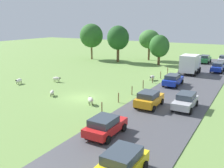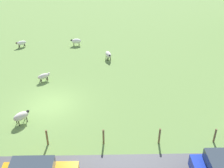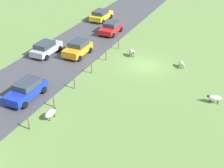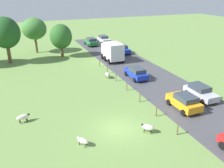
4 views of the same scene
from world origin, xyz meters
name	(u,v)px [view 3 (image 3 of 4)]	position (x,y,z in m)	size (l,w,h in m)	color
ground_plane	(145,65)	(0.00, 0.00, 0.00)	(160.00, 160.00, 0.00)	#6B8E47
road_strip	(71,51)	(9.42, 0.00, 0.03)	(8.00, 80.00, 0.06)	#47474C
sheep_1	(50,113)	(3.72, 12.47, 0.50)	(0.63, 1.32, 0.77)	silver
sheep_2	(181,64)	(-3.70, -1.19, 0.45)	(0.98, 1.14, 0.68)	beige
sheep_4	(132,52)	(2.17, -1.57, 0.54)	(1.16, 1.16, 0.82)	beige
sheep_5	(214,98)	(-8.05, 4.47, 0.52)	(1.33, 0.80, 0.78)	silver
fence_post_0	(119,45)	(4.39, -2.84, 0.50)	(0.12, 0.12, 1.01)	brown
fence_post_1	(106,56)	(4.39, 0.60, 0.55)	(0.12, 0.12, 1.11)	brown
fence_post_2	(92,69)	(4.39, 4.05, 0.54)	(0.12, 0.12, 1.08)	brown
fence_post_3	(74,84)	(4.39, 7.50, 0.55)	(0.12, 0.12, 1.10)	brown
fence_post_4	(54,102)	(4.39, 10.95, 0.51)	(0.12, 0.12, 1.02)	brown
fence_post_5	(29,124)	(4.39, 14.39, 0.55)	(0.12, 0.12, 1.09)	brown
car_0	(101,15)	(11.10, -11.54, 0.87)	(2.16, 4.20, 1.55)	yellow
car_1	(46,48)	(11.31, 2.18, 0.87)	(1.99, 4.15, 1.56)	#B7B7BC
car_2	(78,48)	(7.91, 0.78, 0.92)	(2.15, 3.88, 1.66)	orange
car_6	(26,90)	(7.43, 10.77, 0.88)	(2.04, 4.29, 1.58)	#1933B2
car_7	(111,28)	(7.45, -7.23, 0.85)	(2.15, 3.92, 1.51)	red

